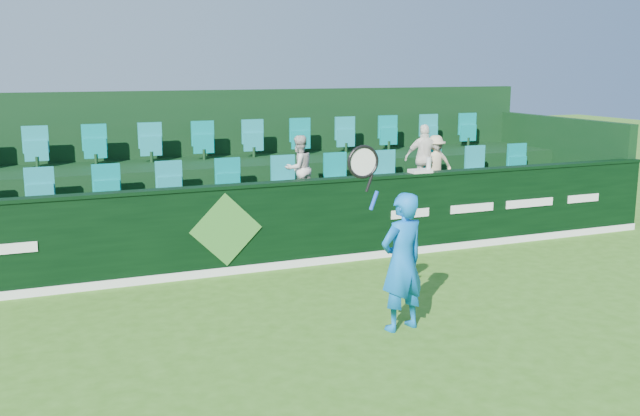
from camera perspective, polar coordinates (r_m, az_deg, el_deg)
name	(u,v)px	position (r m, az deg, el deg)	size (l,w,h in m)	color
ground	(328,379)	(7.33, 0.62, -13.53)	(60.00, 60.00, 0.00)	#376D1A
sponsor_hoarding	(224,230)	(10.73, -7.66, -1.74)	(16.00, 0.25, 1.35)	black
stand_tier_front	(208,232)	(11.83, -8.99, -1.91)	(16.00, 2.00, 0.80)	black
stand_tier_back	(183,198)	(13.60, -10.87, 0.83)	(16.00, 1.80, 1.30)	black
stand_rear	(178,165)	(13.95, -11.32, 3.43)	(16.00, 4.10, 2.60)	black
seat_row_front	(201,186)	(12.08, -9.53, 1.73)	(13.50, 0.50, 0.60)	teal
seat_row_back	(178,145)	(13.76, -11.27, 4.93)	(13.50, 0.50, 0.60)	teal
tennis_player	(401,260)	(8.40, 6.54, -4.19)	(1.15, 0.52, 2.29)	blue
spectator_left	(299,168)	(12.13, -1.70, 3.19)	(0.55, 0.43, 1.13)	beige
spectator_middle	(425,158)	(13.18, 8.37, 3.96)	(0.72, 0.30, 1.24)	white
spectator_right	(435,163)	(13.31, 9.19, 3.56)	(0.67, 0.38, 1.03)	#C6B58B
towel	(420,171)	(11.86, 8.02, 2.95)	(0.36, 0.23, 0.05)	silver
drinks_bottle	(429,165)	(11.92, 8.70, 3.45)	(0.08, 0.08, 0.25)	silver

